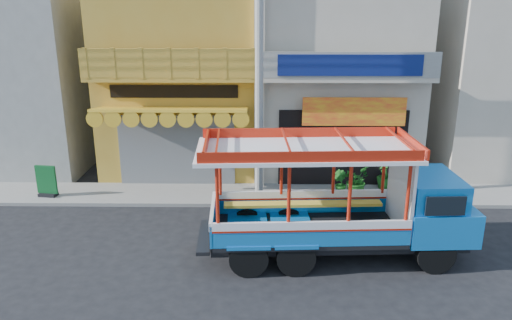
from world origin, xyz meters
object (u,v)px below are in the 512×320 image
at_px(utility_pole, 264,53).
at_px(potted_plant_a, 356,180).
at_px(songthaew_truck, 356,201).
at_px(potted_plant_c, 385,175).
at_px(potted_plant_b, 340,183).
at_px(green_sign, 47,183).

bearing_deg(utility_pole, potted_plant_a, 10.02).
distance_m(songthaew_truck, potted_plant_c, 5.30).
height_order(potted_plant_b, potted_plant_c, potted_plant_c).
bearing_deg(green_sign, potted_plant_b, 1.06).
xyz_separation_m(songthaew_truck, green_sign, (-9.86, 3.94, -1.00)).
xyz_separation_m(utility_pole, potted_plant_a, (3.19, 0.56, -4.36)).
xyz_separation_m(songthaew_truck, potted_plant_c, (1.97, 4.83, -0.93)).
relative_size(potted_plant_a, potted_plant_c, 1.06).
bearing_deg(potted_plant_b, green_sign, 56.03).
bearing_deg(potted_plant_c, songthaew_truck, -13.61).
distance_m(green_sign, potted_plant_b, 10.11).
distance_m(utility_pole, songthaew_truck, 5.53).
bearing_deg(potted_plant_b, utility_pole, 66.34).
height_order(green_sign, potted_plant_a, potted_plant_a).
xyz_separation_m(utility_pole, potted_plant_b, (2.64, 0.53, -4.47)).
relative_size(utility_pole, potted_plant_c, 26.58).
bearing_deg(potted_plant_c, utility_pole, -65.62).
bearing_deg(songthaew_truck, potted_plant_a, 79.23).
bearing_deg(green_sign, potted_plant_c, 4.31).
relative_size(utility_pole, potted_plant_a, 25.17).
height_order(utility_pole, songthaew_truck, utility_pole).
xyz_separation_m(songthaew_truck, potted_plant_b, (0.24, 4.13, -1.02)).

